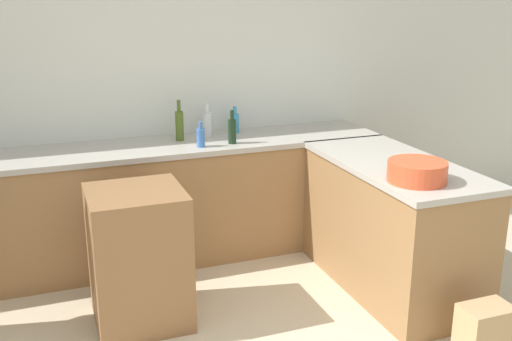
{
  "coord_description": "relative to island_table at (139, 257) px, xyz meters",
  "views": [
    {
      "loc": [
        -1.03,
        -2.23,
        2.01
      ],
      "look_at": [
        0.21,
        1.06,
        0.96
      ],
      "focal_mm": 42.0,
      "sensor_mm": 36.0,
      "label": 1
    }
  ],
  "objects": [
    {
      "name": "water_bottle_blue",
      "position": [
        0.61,
        0.72,
        0.55
      ],
      "size": [
        0.06,
        0.06,
        0.19
      ],
      "color": "#386BB7",
      "rests_on": "counter_back"
    },
    {
      "name": "vinegar_bottle_clear",
      "position": [
        0.75,
        1.03,
        0.58
      ],
      "size": [
        0.08,
        0.08,
        0.26
      ],
      "color": "silver",
      "rests_on": "counter_back"
    },
    {
      "name": "island_table",
      "position": [
        0.0,
        0.0,
        0.0
      ],
      "size": [
        0.57,
        0.56,
        0.87
      ],
      "color": "brown",
      "rests_on": "ground_plane"
    },
    {
      "name": "olive_oil_bottle",
      "position": [
        0.51,
        0.97,
        0.6
      ],
      "size": [
        0.06,
        0.06,
        0.31
      ],
      "color": "#475B1E",
      "rests_on": "counter_back"
    },
    {
      "name": "paper_bag",
      "position": [
        1.73,
        -1.11,
        -0.27
      ],
      "size": [
        0.29,
        0.2,
        0.34
      ],
      "color": "tan",
      "rests_on": "ground_plane"
    },
    {
      "name": "mixing_bowl",
      "position": [
        1.6,
        -0.55,
        0.54
      ],
      "size": [
        0.36,
        0.36,
        0.13
      ],
      "color": "#DB512D",
      "rests_on": "counter_peninsula"
    },
    {
      "name": "dish_soap_bottle",
      "position": [
        1.0,
        1.07,
        0.56
      ],
      "size": [
        0.07,
        0.07,
        0.21
      ],
      "color": "#338CBF",
      "rests_on": "counter_back"
    },
    {
      "name": "wall_back",
      "position": [
        0.51,
        1.23,
        0.92
      ],
      "size": [
        8.0,
        0.06,
        2.7
      ],
      "color": "silver",
      "rests_on": "ground_plane"
    },
    {
      "name": "wine_bottle_dark",
      "position": [
        0.86,
        0.73,
        0.58
      ],
      "size": [
        0.06,
        0.06,
        0.26
      ],
      "color": "black",
      "rests_on": "counter_back"
    },
    {
      "name": "counter_peninsula",
      "position": [
        1.73,
        -0.14,
        0.02
      ],
      "size": [
        0.69,
        1.47,
        0.91
      ],
      "color": "olive",
      "rests_on": "ground_plane"
    },
    {
      "name": "counter_back",
      "position": [
        0.51,
        0.89,
        0.02
      ],
      "size": [
        3.12,
        0.65,
        0.91
      ],
      "color": "olive",
      "rests_on": "ground_plane"
    }
  ]
}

